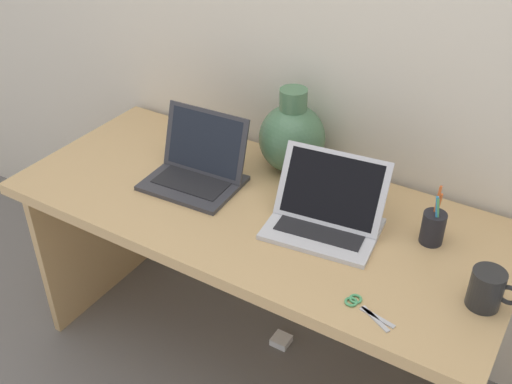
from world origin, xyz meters
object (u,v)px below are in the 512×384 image
object	(u,v)px
scissors	(361,307)
power_brick	(281,340)
laptop_right	(327,210)
green_vase	(292,136)
laptop_left	(199,164)
pen_cup	(433,227)
coffee_mug	(487,289)

from	to	relation	value
scissors	power_brick	size ratio (longest dim) A/B	2.09
laptop_right	green_vase	distance (m)	0.35
laptop_right	green_vase	xyz separation A→B (m)	(-0.25, 0.24, 0.07)
laptop_left	scissors	world-z (taller)	laptop_left
scissors	pen_cup	bearing A→B (deg)	79.79
laptop_left	pen_cup	world-z (taller)	laptop_left
power_brick	laptop_left	bearing A→B (deg)	-161.97
laptop_left	green_vase	world-z (taller)	green_vase
laptop_right	scissors	xyz separation A→B (m)	(0.23, -0.27, -0.05)
laptop_left	laptop_right	distance (m)	0.48
laptop_left	pen_cup	xyz separation A→B (m)	(0.78, 0.08, -0.01)
laptop_left	coffee_mug	bearing A→B (deg)	-6.07
power_brick	green_vase	bearing A→B (deg)	112.84
laptop_right	power_brick	world-z (taller)	laptop_right
coffee_mug	power_brick	world-z (taller)	coffee_mug
laptop_left	laptop_right	world-z (taller)	laptop_left
power_brick	coffee_mug	bearing A→B (deg)	-15.93
laptop_right	power_brick	xyz separation A→B (m)	(-0.19, 0.10, -0.77)
pen_cup	scissors	xyz separation A→B (m)	(-0.06, -0.36, -0.05)
pen_cup	power_brick	distance (m)	0.91
laptop_left	scissors	distance (m)	0.77
laptop_right	power_brick	bearing A→B (deg)	152.06
green_vase	power_brick	size ratio (longest dim) A/B	4.26
laptop_left	power_brick	size ratio (longest dim) A/B	4.57
laptop_right	coffee_mug	distance (m)	0.51
pen_cup	laptop_left	bearing A→B (deg)	-174.05
coffee_mug	pen_cup	size ratio (longest dim) A/B	0.69
coffee_mug	scissors	xyz separation A→B (m)	(-0.26, -0.17, -0.05)
laptop_left	laptop_right	size ratio (longest dim) A/B	0.90
pen_cup	green_vase	bearing A→B (deg)	165.01
green_vase	pen_cup	xyz separation A→B (m)	(0.55, -0.15, -0.07)
green_vase	coffee_mug	distance (m)	0.82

